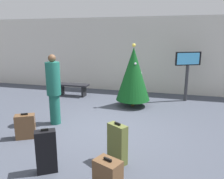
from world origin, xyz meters
TOP-DOWN VIEW (x-y plane):
  - ground_plane at (0.00, 0.00)m, footprint 16.00×16.00m
  - back_wall at (0.00, 4.45)m, footprint 16.00×0.20m
  - holiday_tree at (0.48, 2.24)m, footprint 1.14×1.14m
  - flight_info_kiosk at (2.25, 3.42)m, footprint 0.90×0.54m
  - waiting_bench at (-2.12, 2.96)m, footprint 1.31×0.44m
  - traveller_0 at (-1.29, 0.08)m, footprint 0.53×0.53m
  - suitcase_0 at (-0.28, -2.01)m, footprint 0.40×0.35m
  - suitcase_1 at (0.84, -1.38)m, footprint 0.42×0.35m
  - suitcase_2 at (0.90, -2.20)m, footprint 0.48×0.41m
  - suitcase_3 at (-1.50, -0.92)m, footprint 0.51×0.43m

SIDE VIEW (x-z plane):
  - ground_plane at x=0.00m, z-range 0.00..0.00m
  - suitcase_2 at x=0.90m, z-range -0.02..0.53m
  - suitcase_3 at x=-1.50m, z-range -0.02..0.59m
  - waiting_bench at x=-2.12m, z-range 0.11..0.59m
  - suitcase_1 at x=0.84m, z-range -0.02..0.79m
  - suitcase_0 at x=-0.28m, z-range -0.02..0.80m
  - traveller_0 at x=-1.29m, z-range 0.05..1.95m
  - holiday_tree at x=0.48m, z-range 0.05..2.18m
  - flight_info_kiosk at x=2.25m, z-range 0.38..2.19m
  - back_wall at x=0.00m, z-range 0.00..3.13m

